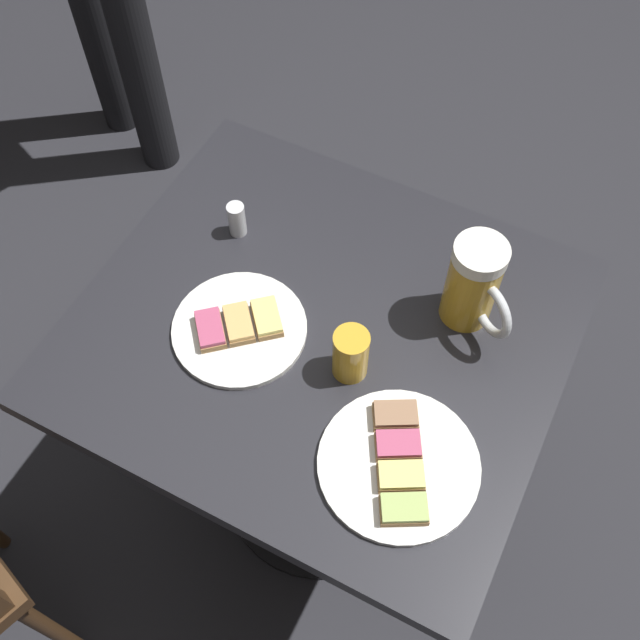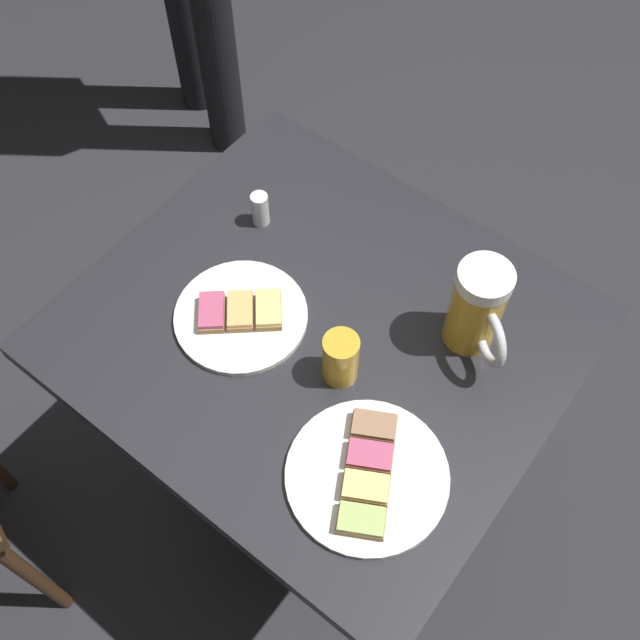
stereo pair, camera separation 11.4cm
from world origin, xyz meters
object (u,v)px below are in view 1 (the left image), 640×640
(plate_near, at_px, (239,327))
(beer_mug, at_px, (474,285))
(salt_shaker, at_px, (237,219))
(plate_far, at_px, (399,463))
(beer_glass_small, at_px, (351,354))

(plate_near, distance_m, beer_mug, 0.36)
(beer_mug, xyz_separation_m, salt_shaker, (0.40, 0.02, -0.05))
(beer_mug, bearing_deg, plate_far, 91.56)
(salt_shaker, bearing_deg, beer_mug, -177.34)
(plate_near, height_order, beer_glass_small, beer_glass_small)
(plate_far, height_order, salt_shaker, salt_shaker)
(plate_far, height_order, beer_glass_small, beer_glass_small)
(beer_glass_small, distance_m, salt_shaker, 0.32)
(beer_mug, xyz_separation_m, beer_glass_small, (0.12, 0.17, -0.04))
(plate_far, relative_size, beer_glass_small, 2.51)
(beer_glass_small, bearing_deg, plate_near, 5.13)
(plate_far, relative_size, salt_shaker, 3.62)
(plate_near, distance_m, salt_shaker, 0.20)
(plate_near, bearing_deg, beer_mug, -148.09)
(beer_mug, height_order, beer_glass_small, beer_mug)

